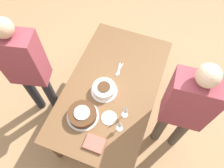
# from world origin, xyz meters

# --- Properties ---
(ground_plane) EXTENTS (12.00, 12.00, 0.00)m
(ground_plane) POSITION_xyz_m (0.00, 0.00, 0.00)
(ground_plane) COLOR #A87F56
(dining_table) EXTENTS (1.64, 0.95, 0.73)m
(dining_table) POSITION_xyz_m (0.00, 0.00, 0.63)
(dining_table) COLOR brown
(dining_table) RESTS_ON ground_plane
(cake_center_white) EXTENTS (0.28, 0.28, 0.10)m
(cake_center_white) POSITION_xyz_m (0.08, -0.06, 0.77)
(cake_center_white) COLOR white
(cake_center_white) RESTS_ON dining_table
(cake_front_chocolate) EXTENTS (0.32, 0.32, 0.09)m
(cake_front_chocolate) POSITION_xyz_m (0.42, -0.15, 0.77)
(cake_front_chocolate) COLOR white
(cake_front_chocolate) RESTS_ON dining_table
(wine_glass_near) EXTENTS (0.06, 0.06, 0.19)m
(wine_glass_near) POSITION_xyz_m (0.41, 0.23, 0.85)
(wine_glass_near) COLOR silver
(wine_glass_near) RESTS_ON dining_table
(wine_glass_far) EXTENTS (0.06, 0.06, 0.22)m
(wine_glass_far) POSITION_xyz_m (0.26, 0.23, 0.87)
(wine_glass_far) COLOR silver
(wine_glass_far) RESTS_ON dining_table
(dessert_plate_right) EXTENTS (0.16, 0.16, 0.01)m
(dessert_plate_right) POSITION_xyz_m (0.35, 0.10, 0.73)
(dessert_plate_right) COLOR beige
(dessert_plate_right) RESTS_ON dining_table
(fork_pile) EXTENTS (0.19, 0.06, 0.01)m
(fork_pile) POSITION_xyz_m (-0.23, -0.00, 0.73)
(fork_pile) COLOR silver
(fork_pile) RESTS_ON dining_table
(napkin_stack) EXTENTS (0.14, 0.19, 0.03)m
(napkin_stack) POSITION_xyz_m (0.63, 0.06, 0.74)
(napkin_stack) COLOR #B75B4C
(napkin_stack) RESTS_ON dining_table
(person_cutting) EXTENTS (0.31, 0.44, 1.58)m
(person_cutting) POSITION_xyz_m (0.21, -0.84, 0.95)
(person_cutting) COLOR #232328
(person_cutting) RESTS_ON ground_plane
(person_watching) EXTENTS (0.25, 0.42, 1.60)m
(person_watching) POSITION_xyz_m (0.10, 0.74, 0.96)
(person_watching) COLOR #4C4238
(person_watching) RESTS_ON ground_plane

